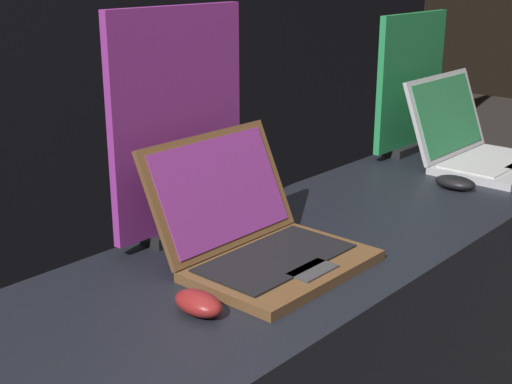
{
  "coord_description": "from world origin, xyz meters",
  "views": [
    {
      "loc": [
        -0.98,
        -0.59,
        1.52
      ],
      "look_at": [
        0.0,
        0.28,
        1.09
      ],
      "focal_mm": 50.0,
      "sensor_mm": 36.0,
      "label": 1
    }
  ],
  "objects_px": {
    "mouse_middle": "(198,303)",
    "laptop_back": "(476,145)",
    "promo_stand_middle": "(179,130)",
    "promo_stand_back": "(410,87)",
    "mouse_back": "(455,182)",
    "laptop_middle": "(258,235)"
  },
  "relations": [
    {
      "from": "mouse_back",
      "to": "promo_stand_back",
      "type": "distance_m",
      "value": 0.43
    },
    {
      "from": "mouse_middle",
      "to": "laptop_back",
      "type": "xyz_separation_m",
      "value": [
        1.19,
        0.06,
        0.04
      ]
    },
    {
      "from": "laptop_back",
      "to": "mouse_back",
      "type": "distance_m",
      "value": 0.26
    },
    {
      "from": "promo_stand_back",
      "to": "laptop_back",
      "type": "bearing_deg",
      "value": -90.0
    },
    {
      "from": "laptop_middle",
      "to": "mouse_middle",
      "type": "relative_size",
      "value": 3.56
    },
    {
      "from": "mouse_middle",
      "to": "promo_stand_middle",
      "type": "distance_m",
      "value": 0.43
    },
    {
      "from": "laptop_middle",
      "to": "mouse_middle",
      "type": "distance_m",
      "value": 0.25
    },
    {
      "from": "laptop_middle",
      "to": "mouse_back",
      "type": "relative_size",
      "value": 3.19
    },
    {
      "from": "mouse_middle",
      "to": "laptop_back",
      "type": "height_order",
      "value": "laptop_back"
    },
    {
      "from": "mouse_middle",
      "to": "mouse_back",
      "type": "xyz_separation_m",
      "value": [
        0.94,
        -0.0,
        -0.0
      ]
    },
    {
      "from": "promo_stand_middle",
      "to": "promo_stand_back",
      "type": "relative_size",
      "value": 1.15
    },
    {
      "from": "promo_stand_middle",
      "to": "promo_stand_back",
      "type": "height_order",
      "value": "promo_stand_middle"
    },
    {
      "from": "promo_stand_middle",
      "to": "mouse_middle",
      "type": "bearing_deg",
      "value": -128.57
    },
    {
      "from": "mouse_back",
      "to": "promo_stand_back",
      "type": "bearing_deg",
      "value": 49.32
    },
    {
      "from": "laptop_middle",
      "to": "mouse_middle",
      "type": "height_order",
      "value": "laptop_middle"
    },
    {
      "from": "mouse_back",
      "to": "promo_stand_back",
      "type": "relative_size",
      "value": 0.26
    },
    {
      "from": "promo_stand_middle",
      "to": "mouse_back",
      "type": "xyz_separation_m",
      "value": [
        0.7,
        -0.3,
        -0.22
      ]
    },
    {
      "from": "mouse_back",
      "to": "promo_stand_middle",
      "type": "bearing_deg",
      "value": 157.08
    },
    {
      "from": "laptop_back",
      "to": "promo_stand_back",
      "type": "xyz_separation_m",
      "value": [
        -0.0,
        0.23,
        0.14
      ]
    },
    {
      "from": "laptop_middle",
      "to": "promo_stand_back",
      "type": "bearing_deg",
      "value": 12.83
    },
    {
      "from": "laptop_back",
      "to": "promo_stand_back",
      "type": "distance_m",
      "value": 0.27
    },
    {
      "from": "laptop_back",
      "to": "promo_stand_back",
      "type": "relative_size",
      "value": 0.86
    }
  ]
}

